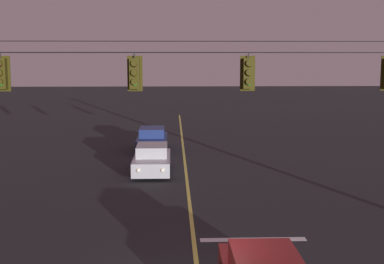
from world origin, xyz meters
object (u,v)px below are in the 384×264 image
Objects in this scene: traffic_light_leftmost at (1,74)px; car_oncoming_lead at (152,160)px; car_oncoming_trailing at (152,140)px; traffic_light_left_inner at (135,73)px; traffic_light_centre at (248,73)px.

car_oncoming_lead is (4.30, 9.67, -4.62)m from traffic_light_leftmost.
traffic_light_left_inner is at bearing -89.70° from car_oncoming_trailing.
traffic_light_leftmost is 17.33m from car_oncoming_trailing.
traffic_light_left_inner reaches higher than car_oncoming_lead.
traffic_light_leftmost reaches higher than car_oncoming_lead.
traffic_light_centre is 0.28× the size of car_oncoming_trailing.
car_oncoming_trailing is at bearing 102.79° from traffic_light_centre.
traffic_light_leftmost is 7.74m from traffic_light_centre.
car_oncoming_lead is at bearing 89.14° from traffic_light_left_inner.
traffic_light_left_inner and traffic_light_centre have the same top height.
car_oncoming_trailing is (-0.23, 6.53, 0.00)m from car_oncoming_lead.
traffic_light_leftmost reaches higher than car_oncoming_trailing.
traffic_light_left_inner is at bearing 0.00° from traffic_light_leftmost.
traffic_light_left_inner is (4.15, 0.00, 0.00)m from traffic_light_leftmost.
car_oncoming_lead is (0.15, 9.67, -4.62)m from traffic_light_left_inner.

